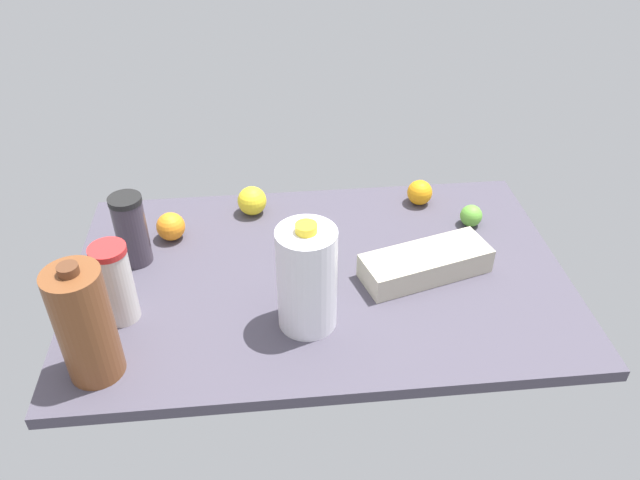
{
  "coord_description": "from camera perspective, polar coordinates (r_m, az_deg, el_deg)",
  "views": [
    {
      "loc": [
        -11.9,
        -117.68,
        100.21
      ],
      "look_at": [
        0.0,
        0.0,
        13.0
      ],
      "focal_mm": 35.0,
      "sensor_mm": 36.0,
      "label": 1
    }
  ],
  "objects": [
    {
      "name": "lemon_beside_bowl",
      "position": [
        1.73,
        -6.23,
        3.59
      ],
      "size": [
        7.99,
        7.99,
        7.99
      ],
      "primitive_type": "sphere",
      "color": "yellow",
      "rests_on": "countertop"
    },
    {
      "name": "lime_near_front",
      "position": [
        1.73,
        13.65,
        2.17
      ],
      "size": [
        5.93,
        5.93,
        5.93
      ],
      "primitive_type": "sphere",
      "color": "#63AD3A",
      "rests_on": "countertop"
    },
    {
      "name": "egg_carton",
      "position": [
        1.53,
        9.63,
        -2.12
      ],
      "size": [
        33.41,
        19.63,
        6.32
      ],
      "primitive_type": "cube",
      "rotation": [
        0.0,
        0.0,
        0.28
      ],
      "color": "#BCB49D",
      "rests_on": "countertop"
    },
    {
      "name": "orange_by_jug",
      "position": [
        1.67,
        -13.49,
        1.21
      ],
      "size": [
        7.44,
        7.44,
        7.44
      ],
      "primitive_type": "sphere",
      "color": "orange",
      "rests_on": "countertop"
    },
    {
      "name": "tumbler_cup",
      "position": [
        1.42,
        -18.2,
        -3.77
      ],
      "size": [
        7.99,
        7.99,
        19.38
      ],
      "color": "silver",
      "rests_on": "countertop"
    },
    {
      "name": "countertop",
      "position": [
        1.54,
        -0.0,
        -3.44
      ],
      "size": [
        120.0,
        76.0,
        3.0
      ],
      "primitive_type": "cube",
      "color": "#474250",
      "rests_on": "ground"
    },
    {
      "name": "lime_far_back",
      "position": [
        1.52,
        -0.45,
        -1.73
      ],
      "size": [
        6.3,
        6.3,
        6.3
      ],
      "primitive_type": "sphere",
      "color": "#5CB33B",
      "rests_on": "countertop"
    },
    {
      "name": "shaker_bottle",
      "position": [
        1.58,
        -16.88,
        0.89
      ],
      "size": [
        7.96,
        7.96,
        18.7
      ],
      "color": "#3E3541",
      "rests_on": "countertop"
    },
    {
      "name": "milk_jug",
      "position": [
        1.32,
        -1.2,
        -3.55
      ],
      "size": [
        12.88,
        12.88,
        26.38
      ],
      "color": "white",
      "rests_on": "countertop"
    },
    {
      "name": "chocolate_milk_jug",
      "position": [
        1.29,
        -20.71,
        -7.23
      ],
      "size": [
        11.07,
        11.07,
        27.36
      ],
      "color": "brown",
      "rests_on": "countertop"
    },
    {
      "name": "orange_loose",
      "position": [
        1.79,
        9.1,
        4.31
      ],
      "size": [
        7.09,
        7.09,
        7.09
      ],
      "primitive_type": "sphere",
      "color": "orange",
      "rests_on": "countertop"
    }
  ]
}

